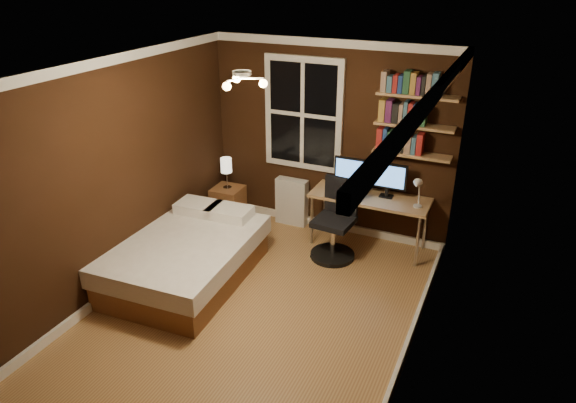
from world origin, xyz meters
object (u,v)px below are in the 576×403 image
at_px(nightstand, 228,204).
at_px(monitor_left, 352,174).
at_px(office_chair, 335,228).
at_px(monitor_right, 388,180).
at_px(radiator, 292,202).
at_px(desk, 370,201).
at_px(bedside_lamp, 227,173).
at_px(bed, 187,257).
at_px(desk_lamp, 418,192).

height_order(nightstand, monitor_left, monitor_left).
bearing_deg(office_chair, monitor_right, 49.34).
relative_size(nightstand, radiator, 0.75).
bearing_deg(desk, nightstand, -177.14).
bearing_deg(nightstand, bedside_lamp, 0.00).
bearing_deg(nightstand, office_chair, -12.04).
bearing_deg(nightstand, bed, -79.56).
height_order(nightstand, office_chair, office_chair).
distance_m(radiator, office_chair, 1.02).
bearing_deg(office_chair, desk_lamp, 21.12).
height_order(bedside_lamp, radiator, bedside_lamp).
distance_m(bedside_lamp, monitor_left, 1.74).
xyz_separation_m(radiator, monitor_right, (1.32, -0.10, 0.59)).
bearing_deg(bedside_lamp, monitor_left, 5.73).
xyz_separation_m(bedside_lamp, office_chair, (1.69, -0.30, -0.33)).
distance_m(monitor_left, desk_lamp, 0.89).
bearing_deg(monitor_right, monitor_left, 180.00).
xyz_separation_m(bed, monitor_left, (1.40, 1.64, 0.64)).
bearing_deg(monitor_left, radiator, 173.11).
xyz_separation_m(bedside_lamp, desk, (1.99, 0.10, -0.07)).
xyz_separation_m(bed, nightstand, (-0.32, 1.47, -0.02)).
bearing_deg(nightstand, desk, 0.98).
bearing_deg(monitor_right, desk_lamp, -27.27).
distance_m(bed, bedside_lamp, 1.57).
bearing_deg(radiator, office_chair, -34.69).
bearing_deg(monitor_left, desk_lamp, -13.81).
relative_size(desk, monitor_right, 3.17).
bearing_deg(office_chair, bedside_lamp, 174.57).
relative_size(radiator, monitor_right, 1.42).
bearing_deg(monitor_left, monitor_right, 0.00).
height_order(desk, desk_lamp, desk_lamp).
bearing_deg(nightstand, radiator, 16.17).
relative_size(desk, office_chair, 1.48).
bearing_deg(nightstand, desk_lamp, -2.76).
bearing_deg(monitor_left, bedside_lamp, -174.27).
bearing_deg(desk, desk_lamp, -13.16).
relative_size(bed, monitor_left, 4.16).
relative_size(nightstand, monitor_right, 1.06).
distance_m(monitor_right, desk_lamp, 0.46).
distance_m(bedside_lamp, desk, 1.99).
xyz_separation_m(desk, office_chair, (-0.30, -0.40, -0.26)).
bearing_deg(bed, desk_lamp, 29.10).
xyz_separation_m(nightstand, desk, (1.99, 0.10, 0.39)).
xyz_separation_m(monitor_left, desk_lamp, (0.86, -0.21, 0.00)).
height_order(monitor_left, desk_lamp, desk_lamp).
bearing_deg(bedside_lamp, desk_lamp, -0.88).
height_order(bedside_lamp, monitor_left, monitor_left).
bearing_deg(desk_lamp, office_chair, -163.61).
bearing_deg(desk_lamp, radiator, 169.62).
relative_size(monitor_left, desk_lamp, 1.05).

